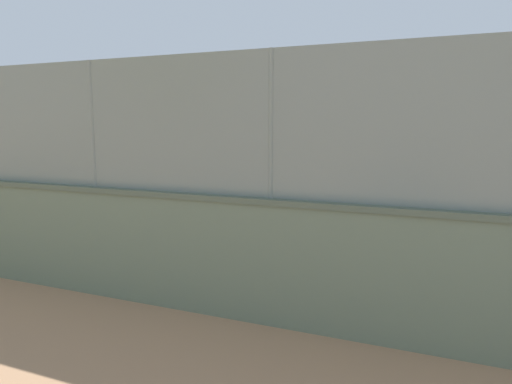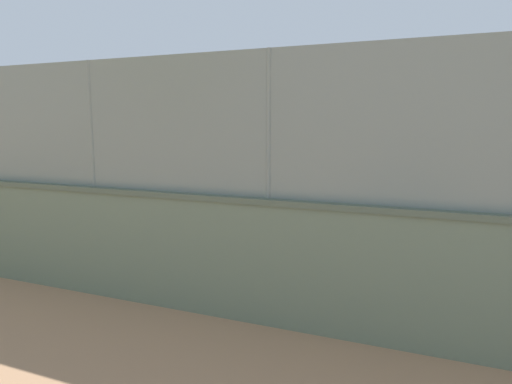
% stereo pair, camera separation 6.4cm
% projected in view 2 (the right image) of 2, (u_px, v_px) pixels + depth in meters
% --- Properties ---
extents(ground_plane, '(260.00, 260.00, 0.00)m').
position_uv_depth(ground_plane, '(347.00, 196.00, 17.77)').
color(ground_plane, tan).
extents(perimeter_wall, '(24.58, 1.31, 1.77)m').
position_uv_depth(perimeter_wall, '(98.00, 239.00, 7.58)').
color(perimeter_wall, slate).
rests_on(perimeter_wall, ground_plane).
extents(fence_panel_on_wall, '(24.15, 1.01, 1.97)m').
position_uv_depth(fence_panel_on_wall, '(92.00, 124.00, 7.31)').
color(fence_panel_on_wall, gray).
rests_on(fence_panel_on_wall, perimeter_wall).
extents(player_at_service_line, '(0.95, 0.95, 1.71)m').
position_uv_depth(player_at_service_line, '(485.00, 180.00, 14.62)').
color(player_at_service_line, black).
rests_on(player_at_service_line, ground_plane).
extents(player_foreground_swinging, '(1.06, 0.86, 1.59)m').
position_uv_depth(player_foreground_swinging, '(80.00, 193.00, 12.33)').
color(player_foreground_swinging, '#B2B2B2').
rests_on(player_foreground_swinging, ground_plane).
extents(player_near_wall_returning, '(0.70, 1.13, 1.57)m').
position_uv_depth(player_near_wall_returning, '(323.00, 171.00, 18.21)').
color(player_near_wall_returning, black).
rests_on(player_near_wall_returning, ground_plane).
extents(sports_ball, '(0.09, 0.09, 0.09)m').
position_uv_depth(sports_ball, '(441.00, 211.00, 14.66)').
color(sports_ball, '#3399D8').
rests_on(sports_ball, ground_plane).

